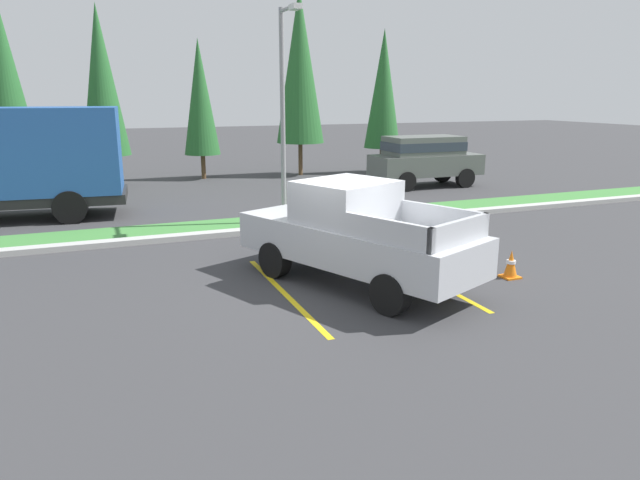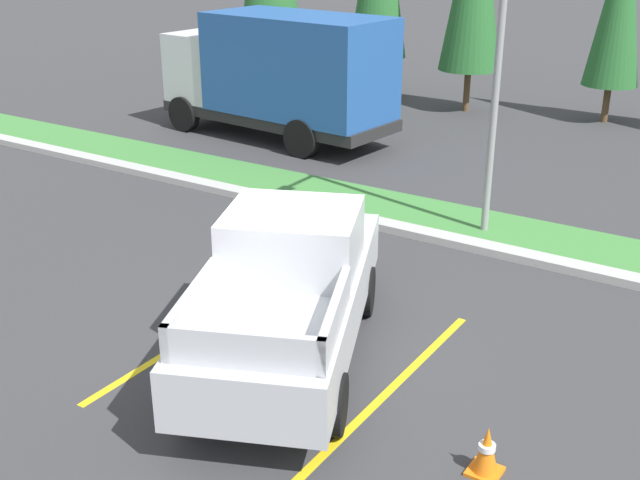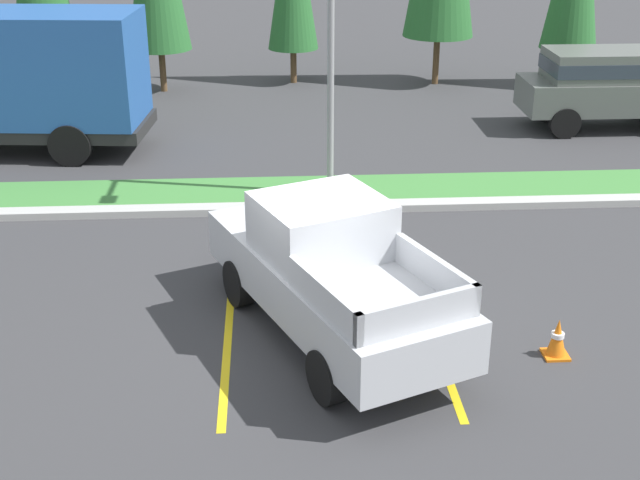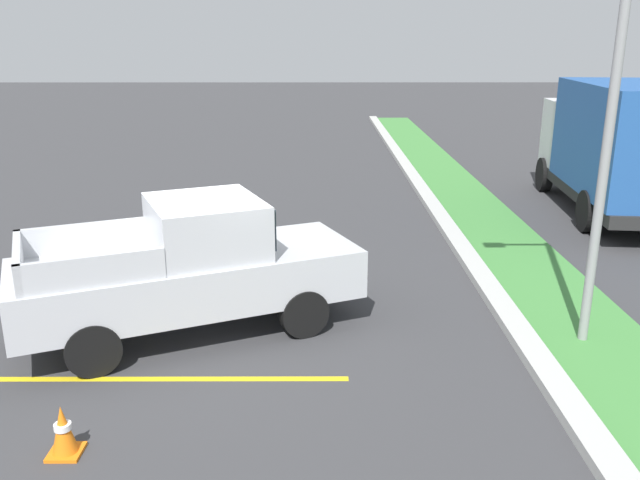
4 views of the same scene
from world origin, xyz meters
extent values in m
plane|color=#38383A|center=(0.00, 0.00, 0.00)|extent=(120.00, 120.00, 0.00)
cube|color=yellow|center=(-1.17, -0.11, 0.00)|extent=(0.12, 4.80, 0.01)
cube|color=yellow|center=(1.93, -0.11, 0.00)|extent=(0.12, 4.80, 0.01)
cube|color=#B2B2AD|center=(0.00, 5.00, 0.07)|extent=(56.00, 0.40, 0.15)
cube|color=#42843D|center=(0.00, 6.10, 0.03)|extent=(56.00, 1.80, 0.06)
cylinder|color=black|center=(-1.01, 0.98, 0.38)|extent=(0.56, 0.81, 0.76)
cylinder|color=black|center=(0.55, 1.65, 0.38)|extent=(0.56, 0.81, 0.76)
cylinder|color=black|center=(0.22, -1.87, 0.38)|extent=(0.56, 0.81, 0.76)
cylinder|color=black|center=(1.78, -1.19, 0.38)|extent=(0.56, 0.81, 0.76)
cube|color=silver|center=(0.38, -0.11, 0.88)|extent=(3.80, 5.53, 0.76)
cube|color=silver|center=(0.26, 0.17, 1.68)|extent=(2.25, 2.17, 0.84)
cube|color=#2D3842|center=(-0.06, 0.92, 1.73)|extent=(1.51, 0.70, 0.63)
cube|color=silver|center=(0.18, -1.77, 1.48)|extent=(0.84, 1.78, 0.44)
cube|color=silver|center=(1.74, -1.10, 1.48)|extent=(0.84, 1.78, 0.44)
cube|color=silver|center=(1.31, -2.26, 1.48)|extent=(1.69, 0.80, 0.44)
cube|color=silver|center=(-0.63, 2.23, 0.64)|extent=(1.72, 0.86, 0.28)
cylinder|color=black|center=(-5.14, 8.29, 0.50)|extent=(1.02, 0.39, 1.00)
cylinder|color=black|center=(-4.94, 10.48, 0.50)|extent=(1.02, 0.39, 1.00)
cube|color=#262626|center=(-6.83, 9.55, 0.65)|extent=(6.98, 2.91, 0.30)
cube|color=#235199|center=(-6.04, 9.47, 2.10)|extent=(5.20, 2.85, 2.60)
cylinder|color=black|center=(10.00, 11.46, 0.40)|extent=(0.80, 0.26, 0.80)
cylinder|color=black|center=(10.00, 9.76, 0.40)|extent=(0.80, 0.26, 0.80)
cylinder|color=black|center=(7.20, 11.47, 0.40)|extent=(0.80, 0.26, 0.80)
cylinder|color=black|center=(7.20, 9.77, 0.40)|extent=(0.80, 0.26, 0.80)
cube|color=#565B56|center=(8.60, 10.61, 0.92)|extent=(4.61, 1.85, 0.84)
cube|color=#565B56|center=(8.45, 10.61, 1.72)|extent=(3.10, 1.69, 0.76)
cube|color=#2D3842|center=(8.45, 10.61, 1.70)|extent=(3.14, 1.73, 0.36)
cylinder|color=gray|center=(0.81, 5.90, 3.05)|extent=(0.14, 0.14, 6.11)
cylinder|color=gray|center=(0.81, 5.30, 6.01)|extent=(0.10, 1.20, 0.10)
cube|color=silver|center=(0.81, 4.70, 5.97)|extent=(0.24, 0.44, 0.14)
cylinder|color=brown|center=(-7.25, 15.93, 0.68)|extent=(0.20, 0.20, 1.36)
cone|color=#28662D|center=(-7.25, 15.93, 4.46)|extent=(1.96, 1.96, 6.20)
cylinder|color=brown|center=(-3.73, 15.53, 0.66)|extent=(0.20, 0.20, 1.32)
cone|color=#28662D|center=(-3.73, 15.53, 4.32)|extent=(1.90, 1.90, 6.00)
cylinder|color=brown|center=(0.38, 16.43, 0.56)|extent=(0.20, 0.20, 1.11)
cone|color=#28662D|center=(0.38, 16.43, 3.65)|extent=(1.61, 1.61, 5.07)
cylinder|color=brown|center=(4.96, 16.00, 0.77)|extent=(0.20, 0.20, 1.54)
cone|color=#28662D|center=(4.96, 16.00, 5.05)|extent=(2.23, 2.23, 7.02)
cylinder|color=brown|center=(9.01, 15.38, 0.61)|extent=(0.20, 0.20, 1.22)
cone|color=#28662D|center=(9.01, 15.38, 4.01)|extent=(1.77, 1.77, 5.58)
cube|color=orange|center=(3.60, -0.93, 0.02)|extent=(0.36, 0.36, 0.04)
cone|color=orange|center=(3.60, -0.93, 0.32)|extent=(0.28, 0.28, 0.56)
cylinder|color=white|center=(3.60, -0.93, 0.35)|extent=(0.19, 0.19, 0.07)
camera|label=1|loc=(-4.50, -10.42, 3.78)|focal=32.72mm
camera|label=2|loc=(5.94, -7.87, 5.69)|focal=44.13mm
camera|label=3|loc=(-0.47, -11.52, 6.56)|focal=48.50mm
camera|label=4|loc=(9.90, 1.88, 4.44)|focal=36.88mm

